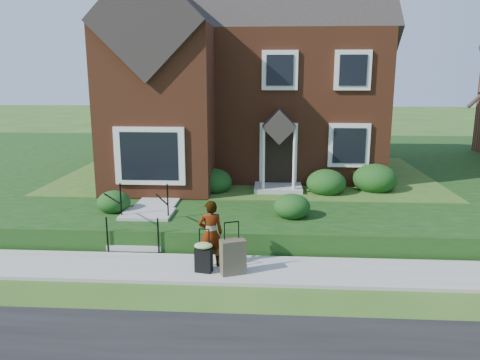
# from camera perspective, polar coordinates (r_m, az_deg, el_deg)

# --- Properties ---
(ground) EXTENTS (120.00, 120.00, 0.00)m
(ground) POSITION_cam_1_polar(r_m,az_deg,el_deg) (11.04, -1.33, -11.04)
(ground) COLOR #2D5119
(ground) RESTS_ON ground
(sidewalk) EXTENTS (60.00, 1.60, 0.08)m
(sidewalk) POSITION_cam_1_polar(r_m,az_deg,el_deg) (11.02, -1.33, -10.85)
(sidewalk) COLOR #9E9B93
(sidewalk) RESTS_ON ground
(terrace) EXTENTS (44.00, 20.00, 0.60)m
(terrace) POSITION_cam_1_polar(r_m,az_deg,el_deg) (21.60, 11.86, 1.33)
(terrace) COLOR #13360E
(terrace) RESTS_ON ground
(walkway) EXTENTS (1.20, 6.00, 0.06)m
(walkway) POSITION_cam_1_polar(r_m,az_deg,el_deg) (15.91, -8.77, -1.35)
(walkway) COLOR #9E9B93
(walkway) RESTS_ON terrace
(main_house) EXTENTS (10.40, 10.20, 9.40)m
(main_house) POSITION_cam_1_polar(r_m,az_deg,el_deg) (19.73, 0.47, 15.04)
(main_house) COLOR brown
(main_house) RESTS_ON terrace
(front_steps) EXTENTS (1.40, 2.02, 1.50)m
(front_steps) POSITION_cam_1_polar(r_m,az_deg,el_deg) (13.01, -11.71, -5.35)
(front_steps) COLOR #9E9B93
(front_steps) RESTS_ON ground
(foundation_shrubs) EXTENTS (10.13, 4.42, 1.03)m
(foundation_shrubs) POSITION_cam_1_polar(r_m,az_deg,el_deg) (15.29, 2.23, -0.14)
(foundation_shrubs) COLOR #103710
(foundation_shrubs) RESTS_ON terrace
(woman) EXTENTS (0.64, 0.49, 1.58)m
(woman) POSITION_cam_1_polar(r_m,az_deg,el_deg) (10.88, -3.61, -6.52)
(woman) COLOR #999999
(woman) RESTS_ON sidewalk
(suitcase_black) EXTENTS (0.48, 0.42, 1.01)m
(suitcase_black) POSITION_cam_1_polar(r_m,az_deg,el_deg) (10.69, -4.46, -9.16)
(suitcase_black) COLOR black
(suitcase_black) RESTS_ON sidewalk
(suitcase_olive) EXTENTS (0.63, 0.49, 1.19)m
(suitcase_olive) POSITION_cam_1_polar(r_m,az_deg,el_deg) (10.57, -0.88, -9.33)
(suitcase_olive) COLOR #4D4633
(suitcase_olive) RESTS_ON sidewalk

